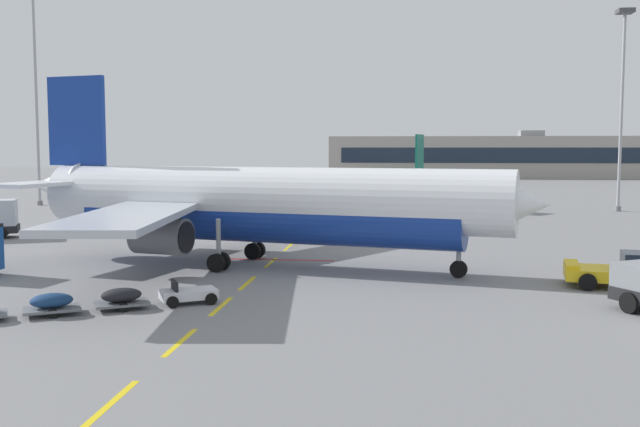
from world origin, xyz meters
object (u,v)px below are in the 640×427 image
(airliner_mid_left, at_px, (396,185))
(apron_light_mast_far, at_px, (622,86))
(pushback_tug, at_px, (629,271))
(airliner_foreground, at_px, (258,203))
(baggage_train, at_px, (88,300))
(apron_light_mast_near, at_px, (35,62))

(airliner_mid_left, relative_size, apron_light_mast_far, 1.11)
(pushback_tug, distance_m, apron_light_mast_far, 51.93)
(pushback_tug, bearing_deg, airliner_foreground, 166.95)
(baggage_train, height_order, apron_light_mast_near, apron_light_mast_near)
(baggage_train, height_order, apron_light_mast_far, apron_light_mast_far)
(airliner_foreground, bearing_deg, apron_light_mast_near, 130.31)
(airliner_mid_left, xyz_separation_m, apron_light_mast_far, (25.90, 0.90, 11.62))
(pushback_tug, relative_size, apron_light_mast_far, 0.27)
(airliner_foreground, bearing_deg, pushback_tug, -13.05)
(airliner_mid_left, height_order, baggage_train, airliner_mid_left)
(pushback_tug, bearing_deg, baggage_train, -161.69)
(apron_light_mast_near, bearing_deg, baggage_train, -60.63)
(apron_light_mast_near, bearing_deg, airliner_foreground, -49.69)
(pushback_tug, xyz_separation_m, airliner_mid_left, (-12.48, 47.36, 2.08))
(pushback_tug, bearing_deg, apron_light_mast_near, 139.93)
(apron_light_mast_far, bearing_deg, apron_light_mast_near, 179.22)
(airliner_foreground, bearing_deg, apron_light_mast_far, 51.70)
(apron_light_mast_far, bearing_deg, airliner_mid_left, -178.01)
(pushback_tug, height_order, airliner_mid_left, airliner_mid_left)
(baggage_train, distance_m, apron_light_mast_far, 70.59)
(airliner_foreground, xyz_separation_m, baggage_train, (-5.11, -13.43, -3.42))
(apron_light_mast_near, relative_size, apron_light_mast_far, 1.29)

